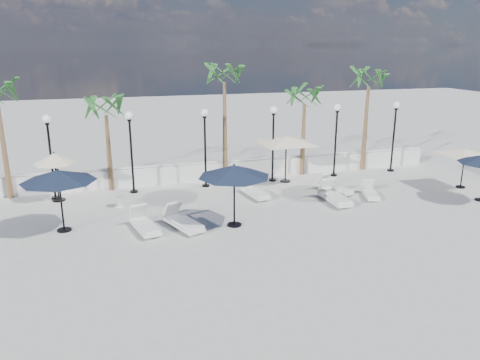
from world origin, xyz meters
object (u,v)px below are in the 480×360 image
object	(u,v)px
parasol_cream_sq_a	(286,137)
lounger_5	(370,193)
lounger_3	(255,191)
lounger_4	(145,224)
lounger_2	(183,222)
lounger_6	(335,197)
lounger_7	(335,188)
parasol_navy_left	(58,176)
parasol_cream_sq_b	(466,149)
parasol_navy_mid	(234,171)
parasol_cream_small	(54,159)

from	to	relation	value
parasol_cream_sq_a	lounger_5	bearing A→B (deg)	-51.55
lounger_3	lounger_4	distance (m)	5.97
lounger_2	lounger_6	bearing A→B (deg)	-11.76
lounger_7	parasol_navy_left	world-z (taller)	parasol_navy_left
lounger_4	parasol_navy_left	size ratio (longest dim) A/B	0.77
lounger_2	lounger_7	world-z (taller)	lounger_2
lounger_4	parasol_cream_sq_b	distance (m)	15.59
lounger_4	lounger_6	bearing A→B (deg)	-5.69
lounger_4	parasol_navy_mid	world-z (taller)	parasol_navy_mid
lounger_6	parasol_cream_small	xyz separation A→B (m)	(-11.80, 3.72, 1.65)
parasol_navy_mid	parasol_cream_small	size ratio (longest dim) A/B	1.23
lounger_5	lounger_6	bearing A→B (deg)	-154.82
parasol_navy_mid	parasol_cream_sq_a	distance (m)	6.60
lounger_6	parasol_cream_sq_b	distance (m)	7.23
parasol_cream_sq_b	parasol_cream_small	xyz separation A→B (m)	(-18.84, 3.40, -0.00)
lounger_5	lounger_3	bearing A→B (deg)	-178.17
parasol_navy_mid	lounger_2	bearing A→B (deg)	172.12
lounger_5	lounger_7	bearing A→B (deg)	157.80
lounger_4	lounger_5	world-z (taller)	lounger_4
lounger_3	lounger_4	world-z (taller)	lounger_4
parasol_navy_mid	parasol_cream_sq_b	world-z (taller)	parasol_navy_mid
lounger_6	parasol_cream_sq_a	bearing A→B (deg)	103.29
lounger_7	parasol_cream_small	size ratio (longest dim) A/B	0.89
lounger_4	lounger_6	world-z (taller)	lounger_6
lounger_7	lounger_5	bearing A→B (deg)	-61.54
lounger_4	lounger_5	size ratio (longest dim) A/B	1.18
lounger_3	parasol_navy_left	distance (m)	8.64
lounger_2	lounger_3	distance (m)	4.84
parasol_cream_small	lounger_2	bearing A→B (deg)	-45.18
lounger_6	parasol_cream_sq_a	world-z (taller)	parasol_cream_sq_a
lounger_2	lounger_3	xyz separation A→B (m)	(3.84, 2.94, -0.02)
lounger_7	parasol_cream_small	distance (m)	12.82
lounger_3	parasol_cream_sq_b	xyz separation A→B (m)	(10.17, -1.48, 1.68)
parasol_cream_small	lounger_3	bearing A→B (deg)	-12.48
lounger_2	parasol_cream_sq_a	world-z (taller)	parasol_cream_sq_a
lounger_4	parasol_navy_mid	size ratio (longest dim) A/B	0.77
lounger_5	parasol_navy_mid	xyz separation A→B (m)	(-6.95, -1.61, 1.96)
lounger_2	lounger_5	world-z (taller)	lounger_2
lounger_3	lounger_5	world-z (taller)	lounger_3
lounger_6	parasol_cream_sq_b	xyz separation A→B (m)	(7.03, 0.31, 1.65)
parasol_navy_left	parasol_navy_mid	world-z (taller)	parasol_navy_mid
lounger_4	lounger_7	bearing A→B (deg)	1.76
lounger_4	lounger_7	size ratio (longest dim) A/B	1.06
lounger_3	lounger_6	bearing A→B (deg)	-39.00
lounger_7	parasol_navy_mid	world-z (taller)	parasol_navy_mid
parasol_cream_sq_a	parasol_navy_left	bearing A→B (deg)	-159.82
parasol_navy_left	parasol_cream_small	distance (m)	3.88
lounger_7	parasol_cream_sq_a	world-z (taller)	parasol_cream_sq_a
parasol_cream_sq_a	lounger_7	bearing A→B (deg)	-57.34
lounger_3	parasol_navy_mid	bearing A→B (deg)	-129.68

